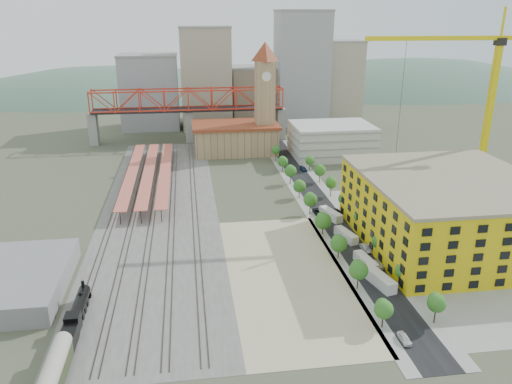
{
  "coord_description": "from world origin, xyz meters",
  "views": [
    {
      "loc": [
        -26.24,
        -135.18,
        59.22
      ],
      "look_at": [
        -7.13,
        0.29,
        10.0
      ],
      "focal_mm": 35.0,
      "sensor_mm": 36.0,
      "label": 1
    }
  ],
  "objects": [
    {
      "name": "sidewalk_east",
      "position": [
        21.5,
        15.0,
        0.02
      ],
      "size": [
        3.0,
        170.0,
        0.04
      ],
      "primitive_type": "cube",
      "color": "gray",
      "rests_on": "ground"
    },
    {
      "name": "ground",
      "position": [
        0.0,
        0.0,
        0.0
      ],
      "size": [
        400.0,
        400.0,
        0.0
      ],
      "primitive_type": "plane",
      "color": "#474C38",
      "rests_on": "ground"
    },
    {
      "name": "tower_crane",
      "position": [
        65.03,
        10.19,
        37.66
      ],
      "size": [
        57.18,
        3.13,
        61.03
      ],
      "color": "yellow",
      "rests_on": "ground"
    },
    {
      "name": "car_5",
      "position": [
        19.0,
        -21.73,
        0.76
      ],
      "size": [
        1.91,
        4.72,
        1.52
      ],
      "primitive_type": "imported",
      "rotation": [
        0.0,
        0.0,
        0.06
      ],
      "color": "#A9A9AE",
      "rests_on": "ground"
    },
    {
      "name": "skyline",
      "position": [
        7.47,
        142.31,
        22.81
      ],
      "size": [
        133.0,
        46.0,
        60.0
      ],
      "color": "#9EA0A3",
      "rests_on": "ground"
    },
    {
      "name": "site_trailer_c",
      "position": [
        16.0,
        -14.19,
        1.23
      ],
      "size": [
        4.63,
        9.27,
        2.45
      ],
      "primitive_type": "cube",
      "rotation": [
        0.0,
        0.0,
        0.27
      ],
      "color": "silver",
      "rests_on": "ground"
    },
    {
      "name": "truss_bridge",
      "position": [
        -25.0,
        105.0,
        18.86
      ],
      "size": [
        94.0,
        9.6,
        25.6
      ],
      "color": "gray",
      "rests_on": "ground"
    },
    {
      "name": "car_0",
      "position": [
        13.0,
        -60.0,
        0.7
      ],
      "size": [
        1.74,
        4.15,
        1.4
      ],
      "primitive_type": "imported",
      "rotation": [
        0.0,
        0.0,
        0.02
      ],
      "color": "silver",
      "rests_on": "ground"
    },
    {
      "name": "rail_tracks",
      "position": [
        -37.8,
        17.5,
        0.15
      ],
      "size": [
        26.56,
        160.0,
        0.18
      ],
      "color": "#382B23",
      "rests_on": "ground"
    },
    {
      "name": "construction_pad",
      "position": [
        45.0,
        -20.0,
        0.03
      ],
      "size": [
        50.0,
        90.0,
        0.06
      ],
      "primitive_type": "cube",
      "color": "gray",
      "rests_on": "ground"
    },
    {
      "name": "dirt_lot",
      "position": [
        -4.0,
        -31.5,
        0.03
      ],
      "size": [
        28.0,
        67.0,
        0.06
      ],
      "primitive_type": "cube",
      "color": "tan",
      "rests_on": "ground"
    },
    {
      "name": "car_4",
      "position": [
        19.0,
        -30.81,
        0.73
      ],
      "size": [
        2.24,
        4.48,
        1.47
      ],
      "primitive_type": "imported",
      "rotation": [
        0.0,
        0.0,
        0.12
      ],
      "color": "silver",
      "rests_on": "ground"
    },
    {
      "name": "car_2",
      "position": [
        13.0,
        5.1,
        0.68
      ],
      "size": [
        2.58,
        5.04,
        1.36
      ],
      "primitive_type": "imported",
      "rotation": [
        0.0,
        0.0,
        0.07
      ],
      "color": "black",
      "rests_on": "ground"
    },
    {
      "name": "car_6",
      "position": [
        19.0,
        4.0,
        0.68
      ],
      "size": [
        3.01,
        5.19,
        1.36
      ],
      "primitive_type": "imported",
      "rotation": [
        0.0,
        0.0,
        0.16
      ],
      "color": "black",
      "rests_on": "ground"
    },
    {
      "name": "ballast_strip",
      "position": [
        -36.0,
        17.5,
        0.03
      ],
      "size": [
        36.0,
        165.0,
        0.06
      ],
      "primitive_type": "cube",
      "color": "#605E59",
      "rests_on": "ground"
    },
    {
      "name": "platform_canopies",
      "position": [
        -41.0,
        45.0,
        3.99
      ],
      "size": [
        16.0,
        80.0,
        4.12
      ],
      "color": "#D76052",
      "rests_on": "ground"
    },
    {
      "name": "warehouse",
      "position": [
        -66.0,
        -30.0,
        2.5
      ],
      "size": [
        22.0,
        32.0,
        5.0
      ],
      "primitive_type": "cube",
      "color": "gray",
      "rests_on": "ground"
    },
    {
      "name": "car_1",
      "position": [
        13.0,
        -18.57,
        0.66
      ],
      "size": [
        1.68,
        4.08,
        1.31
      ],
      "primitive_type": "imported",
      "rotation": [
        0.0,
        0.0,
        0.07
      ],
      "color": "#A5A4AA",
      "rests_on": "ground"
    },
    {
      "name": "street_trees",
      "position": [
        16.0,
        5.0,
        0.0
      ],
      "size": [
        15.4,
        124.4,
        8.0
      ],
      "color": "#337122",
      "rests_on": "ground"
    },
    {
      "name": "coach",
      "position": [
        -50.0,
        -64.81,
        3.01
      ],
      "size": [
        3.11,
        18.04,
        5.66
      ],
      "color": "#2B361D",
      "rests_on": "ground"
    },
    {
      "name": "site_trailer_a",
      "position": [
        16.0,
        -38.92,
        1.41
      ],
      "size": [
        5.04,
        10.65,
        2.82
      ],
      "primitive_type": "cube",
      "rotation": [
        0.0,
        0.0,
        0.24
      ],
      "color": "silver",
      "rests_on": "ground"
    },
    {
      "name": "parking_garage",
      "position": [
        36.0,
        70.0,
        7.0
      ],
      "size": [
        34.0,
        26.0,
        14.0
      ],
      "primitive_type": "cube",
      "color": "silver",
      "rests_on": "ground"
    },
    {
      "name": "car_3",
      "position": [
        13.0,
        13.78,
        0.68
      ],
      "size": [
        2.4,
        4.86,
        1.36
      ],
      "primitive_type": "imported",
      "rotation": [
        0.0,
        0.0,
        -0.11
      ],
      "color": "navy",
      "rests_on": "ground"
    },
    {
      "name": "car_7",
      "position": [
        19.0,
        50.04,
        0.69
      ],
      "size": [
        2.53,
        4.97,
        1.38
      ],
      "primitive_type": "imported",
      "rotation": [
        0.0,
        0.0,
        0.13
      ],
      "color": "navy",
      "rests_on": "ground"
    },
    {
      "name": "locomotive",
      "position": [
        -50.0,
        -45.07,
        2.02
      ],
      "size": [
        2.81,
        21.65,
        5.41
      ],
      "color": "black",
      "rests_on": "ground"
    },
    {
      "name": "distant_hills",
      "position": [
        45.28,
        260.0,
        -79.54
      ],
      "size": [
        647.0,
        264.0,
        227.0
      ],
      "color": "#4C6B59",
      "rests_on": "ground"
    },
    {
      "name": "sidewalk_west",
      "position": [
        10.5,
        15.0,
        0.02
      ],
      "size": [
        3.0,
        170.0,
        0.04
      ],
      "primitive_type": "cube",
      "color": "gray",
      "rests_on": "ground"
    },
    {
      "name": "site_trailer_b",
      "position": [
        16.0,
        -29.99,
        1.22
      ],
      "size": [
        3.68,
        9.14,
        2.43
      ],
      "primitive_type": "cube",
      "rotation": [
        0.0,
        0.0,
        0.15
      ],
      "color": "silver",
      "rests_on": "ground"
    },
    {
      "name": "site_trailer_d",
      "position": [
        16.0,
        0.96,
        1.3
      ],
      "size": [
        5.34,
        9.82,
        2.6
      ],
      "primitive_type": "cube",
      "rotation": [
        0.0,
        0.0,
        0.32
      ],
      "color": "silver",
      "rests_on": "ground"
    },
    {
      "name": "construction_building",
      "position": [
        42.0,
        -20.0,
        9.41
      ],
      "size": [
        44.6,
        50.6,
        18.8
      ],
      "color": "gold",
      "rests_on": "ground"
    },
    {
      "name": "station_hall",
      "position": [
        -5.0,
        82.0,
        6.67
      ],
      "size": [
        38.0,
        24.0,
        13.1
      ],
      "color": "tan",
      "rests_on": "ground"
    },
    {
      "name": "clock_tower",
      "position": [
        8.0,
        79.99,
        28.7
      ],
      "size": [
        12.0,
        12.0,
        52.0
      ],
      "color": "tan",
      "rests_on": "ground"
    },
    {
      "name": "street_asphalt",
      "position": [
        16.0,
        15.0,
        0.03
      ],
      "size": [
        12.0,
        170.0,
        0.06
      ],
      "primitive_type": "cube",
      "color": "black",
      "rests_on": "ground"
    }
  ]
}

